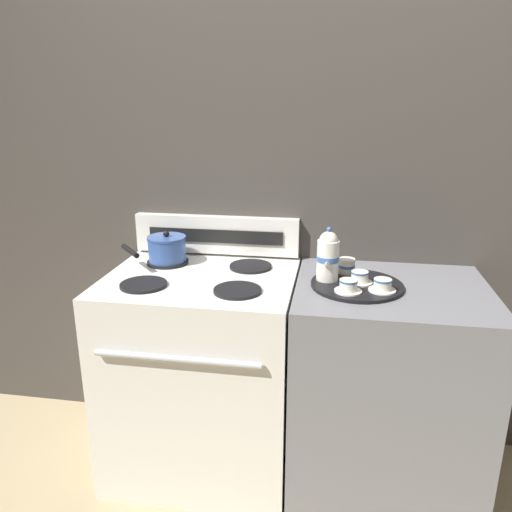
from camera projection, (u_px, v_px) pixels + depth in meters
The scene contains 12 objects.
ground_plane at pixel (288, 467), 2.28m from camera, with size 6.00×6.00×0.00m, color tan.
wall_back at pixel (300, 215), 2.27m from camera, with size 6.00×0.05×2.20m.
stove at pixel (203, 372), 2.20m from camera, with size 0.78×0.67×0.91m.
control_panel at pixel (216, 235), 2.32m from camera, with size 0.77×0.05×0.17m.
side_counter at pixel (384, 388), 2.08m from camera, with size 0.75×0.64×0.90m.
saucepan at pixel (166, 249), 2.21m from camera, with size 0.27×0.27×0.14m.
serving_tray at pixel (357, 285), 1.95m from camera, with size 0.36×0.36×0.01m.
teapot at pixel (328, 256), 1.96m from camera, with size 0.09×0.14×0.22m.
teacup_left at pixel (360, 277), 1.95m from camera, with size 0.10×0.10×0.05m.
teacup_right at pixel (382, 285), 1.86m from camera, with size 0.10×0.10×0.05m.
teacup_front at pixel (348, 286), 1.86m from camera, with size 0.10×0.10×0.05m.
creamer_jug at pixel (347, 266), 2.05m from camera, with size 0.07×0.07×0.06m.
Camera 1 is at (0.16, -1.88, 1.60)m, focal length 35.00 mm.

